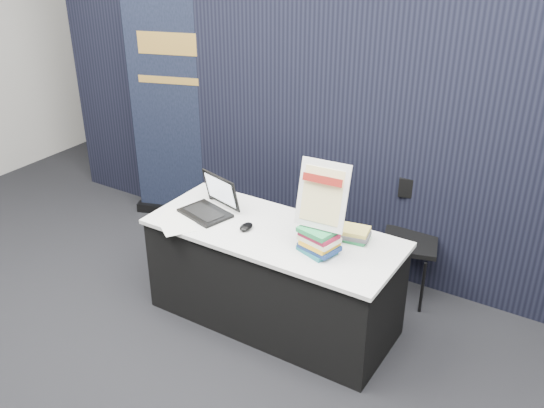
{
  "coord_description": "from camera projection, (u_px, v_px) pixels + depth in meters",
  "views": [
    {
      "loc": [
        1.93,
        -2.55,
        2.81
      ],
      "look_at": [
        -0.01,
        0.55,
        0.96
      ],
      "focal_mm": 40.0,
      "sensor_mm": 36.0,
      "label": 1
    }
  ],
  "objects": [
    {
      "name": "floor",
      "position": [
        230.0,
        361.0,
        4.11
      ],
      "size": [
        8.0,
        8.0,
        0.0
      ],
      "primitive_type": "plane",
      "color": "black",
      "rests_on": "ground"
    },
    {
      "name": "wall_back",
      "position": [
        447.0,
        11.0,
        6.35
      ],
      "size": [
        8.0,
        0.02,
        3.5
      ],
      "primitive_type": "cube",
      "color": "#A5A39C",
      "rests_on": "floor"
    },
    {
      "name": "drape_partition",
      "position": [
        343.0,
        126.0,
        4.78
      ],
      "size": [
        6.0,
        0.08,
        2.4
      ],
      "primitive_type": "cube",
      "color": "black",
      "rests_on": "floor"
    },
    {
      "name": "display_table",
      "position": [
        273.0,
        276.0,
        4.36
      ],
      "size": [
        1.8,
        0.75,
        0.75
      ],
      "color": "black",
      "rests_on": "floor"
    },
    {
      "name": "laptop",
      "position": [
        209.0,
        204.0,
        4.41
      ],
      "size": [
        0.41,
        0.37,
        0.27
      ],
      "rotation": [
        0.0,
        0.0,
        -0.26
      ],
      "color": "black",
      "rests_on": "display_table"
    },
    {
      "name": "mouse",
      "position": [
        246.0,
        227.0,
        4.2
      ],
      "size": [
        0.09,
        0.13,
        0.04
      ],
      "primitive_type": "ellipsoid",
      "rotation": [
        0.0,
        0.0,
        0.06
      ],
      "color": "black",
      "rests_on": "display_table"
    },
    {
      "name": "brochure_left",
      "position": [
        181.0,
        215.0,
        4.39
      ],
      "size": [
        0.34,
        0.29,
        0.0
      ],
      "primitive_type": "cube",
      "rotation": [
        0.0,
        0.0,
        0.35
      ],
      "color": "silver",
      "rests_on": "display_table"
    },
    {
      "name": "brochure_mid",
      "position": [
        176.0,
        224.0,
        4.27
      ],
      "size": [
        0.38,
        0.35,
        0.0
      ],
      "primitive_type": "cube",
      "rotation": [
        0.0,
        0.0,
        -0.61
      ],
      "color": "silver",
      "rests_on": "display_table"
    },
    {
      "name": "brochure_right",
      "position": [
        209.0,
        210.0,
        4.47
      ],
      "size": [
        0.3,
        0.24,
        0.0
      ],
      "primitive_type": "cube",
      "rotation": [
        0.0,
        0.0,
        -0.18
      ],
      "color": "silver",
      "rests_on": "display_table"
    },
    {
      "name": "pen_cup",
      "position": [
        213.0,
        194.0,
        4.63
      ],
      "size": [
        0.07,
        0.07,
        0.08
      ],
      "primitive_type": "cylinder",
      "rotation": [
        0.0,
        0.0,
        -0.22
      ],
      "color": "black",
      "rests_on": "display_table"
    },
    {
      "name": "book_stack_tall",
      "position": [
        318.0,
        240.0,
        3.89
      ],
      "size": [
        0.26,
        0.23,
        0.18
      ],
      "rotation": [
        0.0,
        0.0,
        -0.29
      ],
      "color": "#1D676E",
      "rests_on": "display_table"
    },
    {
      "name": "book_stack_short",
      "position": [
        354.0,
        234.0,
        4.06
      ],
      "size": [
        0.21,
        0.17,
        0.08
      ],
      "rotation": [
        0.0,
        0.0,
        0.14
      ],
      "color": "#228046",
      "rests_on": "display_table"
    },
    {
      "name": "info_sign",
      "position": [
        322.0,
        196.0,
        3.78
      ],
      "size": [
        0.34,
        0.17,
        0.45
      ],
      "rotation": [
        0.0,
        0.0,
        0.08
      ],
      "color": "black",
      "rests_on": "book_stack_tall"
    },
    {
      "name": "pullup_banner",
      "position": [
        177.0,
        122.0,
        5.59
      ],
      "size": [
        0.9,
        0.39,
        2.17
      ],
      "rotation": [
        0.0,
        0.0,
        0.33
      ],
      "color": "black",
      "rests_on": "floor"
    },
    {
      "name": "stacking_chair",
      "position": [
        413.0,
        235.0,
        4.64
      ],
      "size": [
        0.5,
        0.51,
        0.9
      ],
      "rotation": [
        0.0,
        0.0,
        0.29
      ],
      "color": "black",
      "rests_on": "floor"
    }
  ]
}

